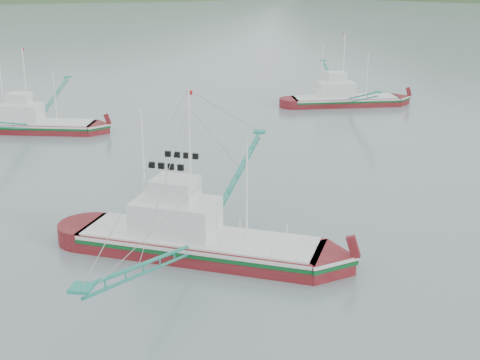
# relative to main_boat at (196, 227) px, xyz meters

# --- Properties ---
(ground) EXTENTS (1200.00, 1200.00, 0.00)m
(ground) POSITION_rel_main_boat_xyz_m (1.99, 0.01, -1.94)
(ground) COLOR slate
(ground) RESTS_ON ground
(main_boat) EXTENTS (16.25, 28.40, 11.57)m
(main_boat) POSITION_rel_main_boat_xyz_m (0.00, 0.00, 0.00)
(main_boat) COLOR maroon
(main_boat) RESTS_ON ground
(bg_boat_far) EXTENTS (14.26, 24.46, 10.11)m
(bg_boat_far) POSITION_rel_main_boat_xyz_m (9.81, 48.25, -0.06)
(bg_boat_far) COLOR maroon
(bg_boat_far) RESTS_ON ground
(bg_boat_left) EXTENTS (13.69, 24.47, 9.90)m
(bg_boat_left) POSITION_rel_main_boat_xyz_m (-24.51, 29.33, -0.58)
(bg_boat_left) COLOR maroon
(bg_boat_left) RESTS_ON ground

